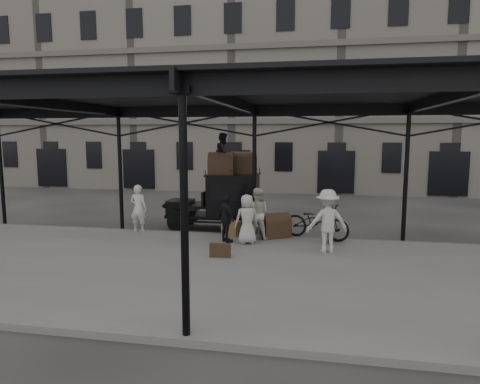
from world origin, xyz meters
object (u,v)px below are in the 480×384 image
Objects in this scene: taxi at (225,199)px; bicycle at (317,222)px; steamer_trunk_platform at (276,227)px; porter_official at (226,218)px; porter_left at (138,208)px; steamer_trunk_roof_near at (221,165)px.

taxi is 3.75m from bicycle.
steamer_trunk_platform is at bearing 110.16° from bicycle.
porter_official is 1.66× the size of steamer_trunk_platform.
taxi reaches higher than porter_left.
steamer_trunk_platform is (-1.37, -0.01, -0.24)m from bicycle.
porter_left reaches higher than steamer_trunk_platform.
steamer_trunk_roof_near reaches higher than bicycle.
steamer_trunk_roof_near reaches higher than steamer_trunk_platform.
porter_official is 3.06m from bicycle.
taxi is at bearing 68.38° from steamer_trunk_roof_near.
taxi is at bearing -150.43° from porter_left.
bicycle is at bearing -111.29° from porter_official.
porter_left reaches higher than bicycle.
taxi reaches higher than steamer_trunk_platform.
taxi is at bearing 87.99° from bicycle.
porter_left is at bearing 151.11° from steamer_trunk_platform.
porter_official is at bearing 167.66° from porter_left.
porter_left is 1.81× the size of steamer_trunk_platform.
taxi is 3.24m from porter_left.
steamer_trunk_roof_near reaches higher than porter_left.
bicycle is 4.12m from steamer_trunk_roof_near.
porter_left is 3.41m from steamer_trunk_roof_near.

